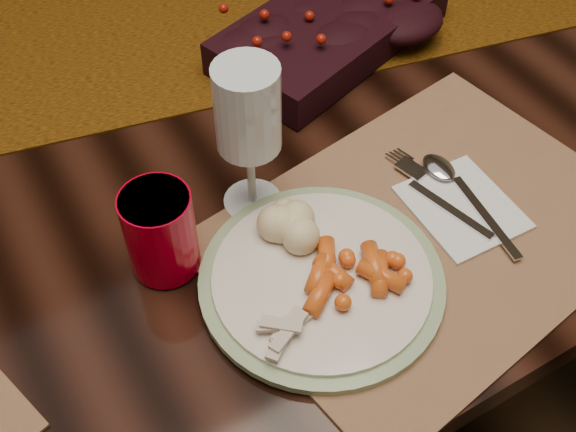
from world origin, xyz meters
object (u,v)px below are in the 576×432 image
napkin (462,207)px  wine_glass (249,142)px  mashed_potatoes (282,223)px  baby_carrots (342,280)px  dinner_plate (322,279)px  centerpiece (330,24)px  turkey_shreds (289,327)px  dining_table (230,276)px  placemat_main (427,231)px  red_cup (160,232)px

napkin → wine_glass: size_ratio=0.66×
mashed_potatoes → wine_glass: 0.09m
mashed_potatoes → baby_carrots: bearing=-76.8°
dinner_plate → baby_carrots: bearing=-64.1°
centerpiece → mashed_potatoes: (-0.24, -0.28, 0.00)m
centerpiece → mashed_potatoes: bearing=-130.4°
centerpiece → turkey_shreds: size_ratio=5.32×
dining_table → dinner_plate: 0.50m
dinner_plate → turkey_shreds: bearing=-147.2°
placemat_main → dining_table: bearing=102.0°
baby_carrots → mashed_potatoes: 0.09m
wine_glass → baby_carrots: bearing=-83.9°
placemat_main → red_cup: size_ratio=4.56×
mashed_potatoes → dining_table: bearing=82.3°
centerpiece → wine_glass: 0.32m
placemat_main → baby_carrots: 0.14m
dining_table → baby_carrots: (-0.01, -0.33, 0.40)m
placemat_main → mashed_potatoes: (-0.15, 0.06, 0.04)m
dinner_plate → baby_carrots: (0.01, -0.02, 0.02)m
placemat_main → napkin: size_ratio=3.63×
placemat_main → red_cup: red_cup is taller
dinner_plate → turkey_shreds: size_ratio=4.13×
mashed_potatoes → dinner_plate: bearing=-81.4°
centerpiece → wine_glass: wine_glass is taller
dining_table → placemat_main: size_ratio=3.85×
dinner_plate → baby_carrots: 0.03m
wine_glass → centerpiece: bearing=41.2°
napkin → wine_glass: (-0.20, 0.13, 0.09)m
centerpiece → napkin: centerpiece is taller
red_cup → mashed_potatoes: bearing=-19.8°
dining_table → baby_carrots: 0.52m
red_cup → napkin: bearing=-17.4°
dining_table → centerpiece: size_ratio=5.35×
placemat_main → napkin: 0.05m
dining_table → centerpiece: 0.46m
centerpiece → baby_carrots: centerpiece is taller
dining_table → baby_carrots: bearing=-92.1°
dinner_plate → red_cup: red_cup is taller
baby_carrots → turkey_shreds: bearing=-165.5°
centerpiece → napkin: size_ratio=2.62×
centerpiece → mashed_potatoes: centerpiece is taller
centerpiece → dinner_plate: size_ratio=1.29×
dinner_plate → red_cup: (-0.13, 0.11, 0.04)m
centerpiece → red_cup: size_ratio=3.28×
placemat_main → napkin: (0.05, 0.01, 0.00)m
turkey_shreds → dinner_plate: bearing=32.8°
wine_glass → red_cup: bearing=-165.6°
dining_table → turkey_shreds: 0.54m
placemat_main → dinner_plate: size_ratio=1.79×
placemat_main → dinner_plate: 0.14m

